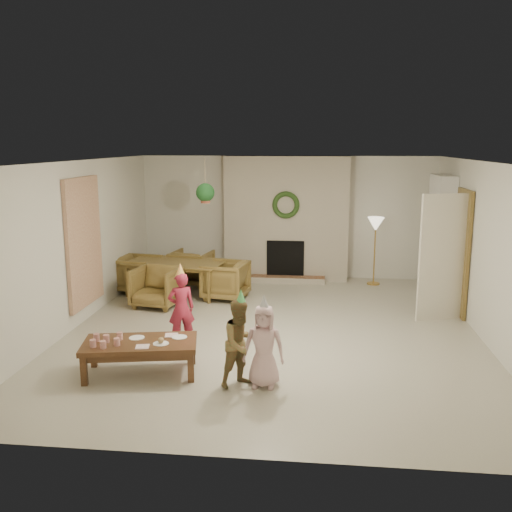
# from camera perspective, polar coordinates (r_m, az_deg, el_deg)

# --- Properties ---
(floor) EXTENTS (7.00, 7.00, 0.00)m
(floor) POSITION_cam_1_polar(r_m,az_deg,el_deg) (8.48, 1.73, -7.56)
(floor) COLOR #B7B29E
(floor) RESTS_ON ground
(ceiling) EXTENTS (7.00, 7.00, 0.00)m
(ceiling) POSITION_cam_1_polar(r_m,az_deg,el_deg) (8.02, 1.84, 9.59)
(ceiling) COLOR white
(ceiling) RESTS_ON wall_back
(wall_back) EXTENTS (7.00, 0.00, 7.00)m
(wall_back) POSITION_cam_1_polar(r_m,az_deg,el_deg) (11.61, 3.16, 3.96)
(wall_back) COLOR silver
(wall_back) RESTS_ON floor
(wall_front) EXTENTS (7.00, 0.00, 7.00)m
(wall_front) POSITION_cam_1_polar(r_m,az_deg,el_deg) (4.78, -1.57, -6.99)
(wall_front) COLOR silver
(wall_front) RESTS_ON floor
(wall_left) EXTENTS (0.00, 7.00, 7.00)m
(wall_left) POSITION_cam_1_polar(r_m,az_deg,el_deg) (8.90, -17.84, 1.13)
(wall_left) COLOR silver
(wall_left) RESTS_ON floor
(wall_right) EXTENTS (0.00, 7.00, 7.00)m
(wall_right) POSITION_cam_1_polar(r_m,az_deg,el_deg) (8.47, 22.46, 0.30)
(wall_right) COLOR silver
(wall_right) RESTS_ON floor
(fireplace_mass) EXTENTS (2.50, 0.40, 2.50)m
(fireplace_mass) POSITION_cam_1_polar(r_m,az_deg,el_deg) (11.41, 3.11, 3.83)
(fireplace_mass) COLOR maroon
(fireplace_mass) RESTS_ON floor
(fireplace_hearth) EXTENTS (1.60, 0.30, 0.12)m
(fireplace_hearth) POSITION_cam_1_polar(r_m,az_deg,el_deg) (11.29, 2.94, -2.40)
(fireplace_hearth) COLOR brown
(fireplace_hearth) RESTS_ON floor
(fireplace_firebox) EXTENTS (0.75, 0.12, 0.75)m
(fireplace_firebox) POSITION_cam_1_polar(r_m,az_deg,el_deg) (11.37, 3.01, -0.29)
(fireplace_firebox) COLOR black
(fireplace_firebox) RESTS_ON floor
(fireplace_wreath) EXTENTS (0.54, 0.10, 0.54)m
(fireplace_wreath) POSITION_cam_1_polar(r_m,az_deg,el_deg) (11.14, 3.05, 5.21)
(fireplace_wreath) COLOR #214018
(fireplace_wreath) RESTS_ON fireplace_mass
(floor_lamp_base) EXTENTS (0.25, 0.25, 0.03)m
(floor_lamp_base) POSITION_cam_1_polar(r_m,az_deg,el_deg) (11.39, 11.84, -2.75)
(floor_lamp_base) COLOR gold
(floor_lamp_base) RESTS_ON floor
(floor_lamp_post) EXTENTS (0.03, 0.03, 1.21)m
(floor_lamp_post) POSITION_cam_1_polar(r_m,az_deg,el_deg) (11.25, 11.97, 0.27)
(floor_lamp_post) COLOR gold
(floor_lamp_post) RESTS_ON floor
(floor_lamp_shade) EXTENTS (0.32, 0.32, 0.27)m
(floor_lamp_shade) POSITION_cam_1_polar(r_m,az_deg,el_deg) (11.16, 12.09, 3.20)
(floor_lamp_shade) COLOR beige
(floor_lamp_shade) RESTS_ON floor_lamp_post
(bookshelf_carcass) EXTENTS (0.30, 1.00, 2.20)m
(bookshelf_carcass) POSITION_cam_1_polar(r_m,az_deg,el_deg) (10.66, 18.22, 1.92)
(bookshelf_carcass) COLOR white
(bookshelf_carcass) RESTS_ON floor
(bookshelf_shelf_a) EXTENTS (0.30, 0.92, 0.03)m
(bookshelf_shelf_a) POSITION_cam_1_polar(r_m,az_deg,el_deg) (10.77, 17.90, -1.49)
(bookshelf_shelf_a) COLOR white
(bookshelf_shelf_a) RESTS_ON bookshelf_carcass
(bookshelf_shelf_b) EXTENTS (0.30, 0.92, 0.03)m
(bookshelf_shelf_b) POSITION_cam_1_polar(r_m,az_deg,el_deg) (10.69, 18.03, 0.60)
(bookshelf_shelf_b) COLOR white
(bookshelf_shelf_b) RESTS_ON bookshelf_carcass
(bookshelf_shelf_c) EXTENTS (0.30, 0.92, 0.03)m
(bookshelf_shelf_c) POSITION_cam_1_polar(r_m,az_deg,el_deg) (10.63, 18.16, 2.72)
(bookshelf_shelf_c) COLOR white
(bookshelf_shelf_c) RESTS_ON bookshelf_carcass
(bookshelf_shelf_d) EXTENTS (0.30, 0.92, 0.03)m
(bookshelf_shelf_d) POSITION_cam_1_polar(r_m,az_deg,el_deg) (10.58, 18.30, 4.86)
(bookshelf_shelf_d) COLOR white
(bookshelf_shelf_d) RESTS_ON bookshelf_carcass
(books_row_lower) EXTENTS (0.20, 0.40, 0.24)m
(books_row_lower) POSITION_cam_1_polar(r_m,az_deg,el_deg) (10.60, 18.00, -0.93)
(books_row_lower) COLOR #B03520
(books_row_lower) RESTS_ON bookshelf_shelf_a
(books_row_mid) EXTENTS (0.20, 0.44, 0.24)m
(books_row_mid) POSITION_cam_1_polar(r_m,az_deg,el_deg) (10.71, 17.92, 1.39)
(books_row_mid) COLOR #245D87
(books_row_mid) RESTS_ON bookshelf_shelf_b
(books_row_upper) EXTENTS (0.20, 0.36, 0.22)m
(books_row_upper) POSITION_cam_1_polar(r_m,az_deg,el_deg) (10.51, 18.21, 3.34)
(books_row_upper) COLOR gold
(books_row_upper) RESTS_ON bookshelf_shelf_c
(door_frame) EXTENTS (0.05, 0.86, 2.04)m
(door_frame) POSITION_cam_1_polar(r_m,az_deg,el_deg) (9.64, 20.20, 0.34)
(door_frame) COLOR brown
(door_frame) RESTS_ON floor
(door_leaf) EXTENTS (0.77, 0.32, 2.00)m
(door_leaf) POSITION_cam_1_polar(r_m,az_deg,el_deg) (9.19, 18.44, -0.18)
(door_leaf) COLOR beige
(door_leaf) RESTS_ON floor
(curtain_panel) EXTENTS (0.06, 1.20, 2.00)m
(curtain_panel) POSITION_cam_1_polar(r_m,az_deg,el_deg) (9.07, -17.10, 1.36)
(curtain_panel) COLOR beige
(curtain_panel) RESTS_ON wall_left
(dining_table) EXTENTS (1.91, 1.27, 0.62)m
(dining_table) POSITION_cam_1_polar(r_m,az_deg,el_deg) (10.41, -8.20, -2.27)
(dining_table) COLOR brown
(dining_table) RESTS_ON floor
(dining_chair_near) EXTENTS (0.85, 0.87, 0.69)m
(dining_chair_near) POSITION_cam_1_polar(r_m,az_deg,el_deg) (9.72, -10.07, -3.12)
(dining_chair_near) COLOR brown
(dining_chair_near) RESTS_ON floor
(dining_chair_far) EXTENTS (0.85, 0.87, 0.69)m
(dining_chair_far) POSITION_cam_1_polar(r_m,az_deg,el_deg) (11.10, -6.57, -1.20)
(dining_chair_far) COLOR brown
(dining_chair_far) RESTS_ON floor
(dining_chair_left) EXTENTS (0.87, 0.85, 0.69)m
(dining_chair_left) POSITION_cam_1_polar(r_m,az_deg,el_deg) (10.74, -12.00, -1.80)
(dining_chair_left) COLOR brown
(dining_chair_left) RESTS_ON floor
(dining_chair_right) EXTENTS (0.87, 0.85, 0.69)m
(dining_chair_right) POSITION_cam_1_polar(r_m,az_deg,el_deg) (10.05, -3.14, -2.47)
(dining_chair_right) COLOR brown
(dining_chair_right) RESTS_ON floor
(hanging_plant_cord) EXTENTS (0.01, 0.01, 0.70)m
(hanging_plant_cord) POSITION_cam_1_polar(r_m,az_deg,el_deg) (9.70, -5.21, 7.80)
(hanging_plant_cord) COLOR tan
(hanging_plant_cord) RESTS_ON ceiling
(hanging_plant_pot) EXTENTS (0.16, 0.16, 0.12)m
(hanging_plant_pot) POSITION_cam_1_polar(r_m,az_deg,el_deg) (9.73, -5.17, 5.75)
(hanging_plant_pot) COLOR brown
(hanging_plant_pot) RESTS_ON hanging_plant_cord
(hanging_plant_foliage) EXTENTS (0.32, 0.32, 0.32)m
(hanging_plant_foliage) POSITION_cam_1_polar(r_m,az_deg,el_deg) (9.72, -5.19, 6.45)
(hanging_plant_foliage) COLOR #16441D
(hanging_plant_foliage) RESTS_ON hanging_plant_pot
(coffee_table_top) EXTENTS (1.46, 0.92, 0.06)m
(coffee_table_top) POSITION_cam_1_polar(r_m,az_deg,el_deg) (6.96, -11.73, -8.75)
(coffee_table_top) COLOR #51321B
(coffee_table_top) RESTS_ON floor
(coffee_table_apron) EXTENTS (1.33, 0.80, 0.08)m
(coffee_table_apron) POSITION_cam_1_polar(r_m,az_deg,el_deg) (6.99, -11.70, -9.31)
(coffee_table_apron) COLOR #51321B
(coffee_table_apron) RESTS_ON floor
(coffee_leg_fl) EXTENTS (0.09, 0.09, 0.35)m
(coffee_leg_fl) POSITION_cam_1_polar(r_m,az_deg,el_deg) (6.89, -17.10, -11.11)
(coffee_leg_fl) COLOR #51321B
(coffee_leg_fl) RESTS_ON floor
(coffee_leg_fr) EXTENTS (0.09, 0.09, 0.35)m
(coffee_leg_fr) POSITION_cam_1_polar(r_m,az_deg,el_deg) (6.73, -6.65, -11.20)
(coffee_leg_fr) COLOR #51321B
(coffee_leg_fr) RESTS_ON floor
(coffee_leg_bl) EXTENTS (0.09, 0.09, 0.35)m
(coffee_leg_bl) POSITION_cam_1_polar(r_m,az_deg,el_deg) (7.39, -16.19, -9.49)
(coffee_leg_bl) COLOR #51321B
(coffee_leg_bl) RESTS_ON floor
(coffee_leg_br) EXTENTS (0.09, 0.09, 0.35)m
(coffee_leg_br) POSITION_cam_1_polar(r_m,az_deg,el_deg) (7.24, -6.50, -9.52)
(coffee_leg_br) COLOR #51321B
(coffee_leg_br) RESTS_ON floor
(cup_a) EXTENTS (0.09, 0.09, 0.09)m
(cup_a) POSITION_cam_1_polar(r_m,az_deg,el_deg) (6.88, -16.26, -8.54)
(cup_a) COLOR silver
(cup_a) RESTS_ON coffee_table_top
(cup_b) EXTENTS (0.09, 0.09, 0.09)m
(cup_b) POSITION_cam_1_polar(r_m,az_deg,el_deg) (7.07, -15.93, -7.97)
(cup_b) COLOR silver
(cup_b) RESTS_ON coffee_table_top
(cup_c) EXTENTS (0.09, 0.09, 0.09)m
(cup_c) POSITION_cam_1_polar(r_m,az_deg,el_deg) (6.81, -15.31, -8.71)
(cup_c) COLOR silver
(cup_c) RESTS_ON coffee_table_top
(cup_d) EXTENTS (0.09, 0.09, 0.09)m
(cup_d) POSITION_cam_1_polar(r_m,az_deg,el_deg) (7.00, -15.00, -8.12)
(cup_d) COLOR silver
(cup_d) RESTS_ON coffee_table_top
(cup_e) EXTENTS (0.09, 0.09, 0.09)m
(cup_e) POSITION_cam_1_polar(r_m,az_deg,el_deg) (6.86, -13.97, -8.48)
(cup_e) COLOR silver
(cup_e) RESTS_ON coffee_table_top
(cup_f) EXTENTS (0.09, 0.09, 0.09)m
(cup_f) POSITION_cam_1_polar(r_m,az_deg,el_deg) (7.05, -13.70, -7.91)
(cup_f) COLOR silver
(cup_f) RESTS_ON coffee_table_top
(plate_a) EXTENTS (0.22, 0.22, 0.01)m
(plate_a) POSITION_cam_1_polar(r_m,az_deg,el_deg) (7.08, -12.04, -8.13)
(plate_a) COLOR white
(plate_a) RESTS_ON coffee_table_top
(plate_b) EXTENTS (0.22, 0.22, 0.01)m
(plate_b) POSITION_cam_1_polar(r_m,az_deg,el_deg) (6.83, -9.65, -8.77)
(plate_b) COLOR white
(plate_b) RESTS_ON coffee_table_top
(plate_c) EXTENTS (0.22, 0.22, 0.01)m
(plate_c) POSITION_cam_1_polar(r_m,az_deg,el_deg) (7.01, -7.80, -8.18)
(plate_c) COLOR white
(plate_c) RESTS_ON coffee_table_top
(food_scoop) EXTENTS (0.09, 0.09, 0.07)m
(food_scoop) POSITION_cam_1_polar(r_m,az_deg,el_deg) (6.81, -9.66, -8.45)
(food_scoop) COLOR tan
(food_scoop) RESTS_ON plate_b
(napkin_left) EXTENTS (0.18, 0.18, 0.01)m
(napkin_left) POSITION_cam_1_polar(r_m,az_deg,el_deg) (6.77, -11.49, -9.02)
(napkin_left) COLOR beige
(napkin_left) RESTS_ON coffee_table_top
(napkin_right) EXTENTS (0.18, 0.18, 0.01)m
(napkin_right) POSITION_cam_1_polar(r_m,az_deg,el_deg) (7.09, -8.61, -7.96)
(napkin_right) COLOR beige
(napkin_right) RESTS_ON coffee_table_top
(child_red) EXTENTS (0.44, 0.37, 1.02)m
(child_red) POSITION_cam_1_polar(r_m,az_deg,el_deg) (7.85, -7.61, -5.31)
(child_red) COLOR #A22238
(child_red) RESTS_ON floor
(party_hat_red) EXTENTS (0.15, 0.15, 0.19)m
(party_hat_red) POSITION_cam_1_polar(r_m,az_deg,el_deg) (7.71, -7.72, -1.38)
(party_hat_red) COLOR #FBFE54
(party_hat_red) RESTS_ON child_red
(child_plaid) EXTENTS (0.63, 0.62, 1.03)m
(child_plaid) POSITION_cam_1_polar(r_m,az_deg,el_deg) (6.48, -1.52, -8.84)
(child_plaid) COLOR #994829
(child_plaid) RESTS_ON floor
(party_hat_plaid) EXTENTS (0.16, 0.16, 0.17)m
(party_hat_plaid) POSITION_cam_1_polar(r_m,az_deg,el_deg) (6.31, -1.55, -4.13)
(party_hat_plaid) COLOR #55C666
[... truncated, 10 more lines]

